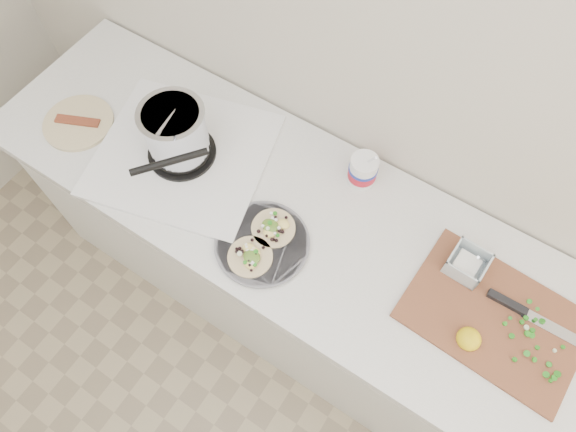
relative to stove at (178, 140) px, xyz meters
The scene contains 6 objects.
counter 0.76m from the stove, ahead, with size 2.44×0.66×0.90m.
stove is the anchor object (origin of this frame).
taco_plate 0.44m from the stove, 17.19° to the right, with size 0.29×0.29×0.04m.
tub 0.60m from the stove, 23.81° to the left, with size 0.09×0.09×0.21m.
cutboard 1.09m from the stove, ahead, with size 0.51×0.36×0.08m.
bacon_plate 0.41m from the stove, 166.69° to the right, with size 0.24×0.24×0.02m.
Camera 1 is at (0.30, 0.75, 2.34)m, focal length 32.00 mm.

